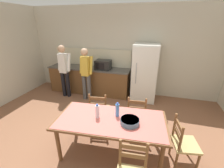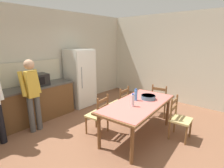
{
  "view_description": "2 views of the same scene",
  "coord_description": "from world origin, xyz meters",
  "px_view_note": "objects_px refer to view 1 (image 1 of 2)",
  "views": [
    {
      "loc": [
        1.11,
        -2.36,
        2.35
      ],
      "look_at": [
        0.34,
        0.37,
        1.19
      ],
      "focal_mm": 24.0,
      "sensor_mm": 36.0,
      "label": 1
    },
    {
      "loc": [
        -2.52,
        -2.1,
        2.09
      ],
      "look_at": [
        0.34,
        0.38,
        1.11
      ],
      "focal_mm": 28.0,
      "sensor_mm": 36.0,
      "label": 2
    }
  ],
  "objects_px": {
    "serving_bowl": "(130,121)",
    "chair_side_far_right": "(136,114)",
    "person_at_counter": "(86,72)",
    "dining_table": "(111,123)",
    "refrigerator": "(145,73)",
    "chair_side_far_left": "(99,110)",
    "chair_head_end": "(183,143)",
    "person_at_sink": "(64,69)",
    "bottle_near_centre": "(97,111)",
    "bottle_off_centre": "(117,110)",
    "microwave": "(103,65)"
  },
  "relations": [
    {
      "from": "chair_side_far_left",
      "to": "chair_side_far_right",
      "type": "xyz_separation_m",
      "value": [
        0.87,
        0.07,
        0.0
      ]
    },
    {
      "from": "bottle_near_centre",
      "to": "person_at_counter",
      "type": "height_order",
      "value": "person_at_counter"
    },
    {
      "from": "person_at_counter",
      "to": "bottle_near_centre",
      "type": "bearing_deg",
      "value": -149.95
    },
    {
      "from": "microwave",
      "to": "bottle_near_centre",
      "type": "relative_size",
      "value": 1.85
    },
    {
      "from": "person_at_sink",
      "to": "bottle_off_centre",
      "type": "bearing_deg",
      "value": -129.22
    },
    {
      "from": "refrigerator",
      "to": "chair_side_far_left",
      "type": "bearing_deg",
      "value": -117.77
    },
    {
      "from": "dining_table",
      "to": "person_at_sink",
      "type": "relative_size",
      "value": 1.17
    },
    {
      "from": "chair_side_far_left",
      "to": "person_at_counter",
      "type": "bearing_deg",
      "value": -62.15
    },
    {
      "from": "bottle_near_centre",
      "to": "serving_bowl",
      "type": "height_order",
      "value": "bottle_near_centre"
    },
    {
      "from": "person_at_sink",
      "to": "chair_side_far_right",
      "type": "bearing_deg",
      "value": -114.62
    },
    {
      "from": "chair_side_far_left",
      "to": "dining_table",
      "type": "bearing_deg",
      "value": 116.58
    },
    {
      "from": "bottle_near_centre",
      "to": "refrigerator",
      "type": "bearing_deg",
      "value": 75.22
    },
    {
      "from": "chair_head_end",
      "to": "chair_side_far_left",
      "type": "bearing_deg",
      "value": 61.0
    },
    {
      "from": "refrigerator",
      "to": "chair_side_far_left",
      "type": "height_order",
      "value": "refrigerator"
    },
    {
      "from": "dining_table",
      "to": "serving_bowl",
      "type": "bearing_deg",
      "value": -6.88
    },
    {
      "from": "dining_table",
      "to": "chair_side_far_left",
      "type": "height_order",
      "value": "chair_side_far_left"
    },
    {
      "from": "bottle_near_centre",
      "to": "bottle_off_centre",
      "type": "bearing_deg",
      "value": 23.48
    },
    {
      "from": "dining_table",
      "to": "person_at_counter",
      "type": "xyz_separation_m",
      "value": [
        -1.36,
        1.92,
        0.25
      ]
    },
    {
      "from": "microwave",
      "to": "person_at_sink",
      "type": "distance_m",
      "value": 1.27
    },
    {
      "from": "chair_head_end",
      "to": "bottle_off_centre",
      "type": "bearing_deg",
      "value": 79.24
    },
    {
      "from": "chair_side_far_right",
      "to": "chair_side_far_left",
      "type": "bearing_deg",
      "value": 0.17
    },
    {
      "from": "chair_side_far_right",
      "to": "person_at_counter",
      "type": "height_order",
      "value": "person_at_counter"
    },
    {
      "from": "serving_bowl",
      "to": "chair_side_far_left",
      "type": "bearing_deg",
      "value": 137.87
    },
    {
      "from": "serving_bowl",
      "to": "bottle_off_centre",
      "type": "bearing_deg",
      "value": 147.32
    },
    {
      "from": "bottle_near_centre",
      "to": "bottle_off_centre",
      "type": "relative_size",
      "value": 1.0
    },
    {
      "from": "person_at_sink",
      "to": "dining_table",
      "type": "bearing_deg",
      "value": -132.21
    },
    {
      "from": "microwave",
      "to": "chair_side_far_right",
      "type": "xyz_separation_m",
      "value": [
        1.34,
        -1.65,
        -0.62
      ]
    },
    {
      "from": "refrigerator",
      "to": "person_at_sink",
      "type": "xyz_separation_m",
      "value": [
        -2.54,
        -0.48,
        0.08
      ]
    },
    {
      "from": "chair_side_far_left",
      "to": "refrigerator",
      "type": "bearing_deg",
      "value": -125.79
    },
    {
      "from": "dining_table",
      "to": "bottle_off_centre",
      "type": "distance_m",
      "value": 0.25
    },
    {
      "from": "refrigerator",
      "to": "microwave",
      "type": "height_order",
      "value": "refrigerator"
    },
    {
      "from": "refrigerator",
      "to": "chair_head_end",
      "type": "distance_m",
      "value": 2.51
    },
    {
      "from": "chair_side_far_left",
      "to": "person_at_counter",
      "type": "distance_m",
      "value": 1.56
    },
    {
      "from": "chair_side_far_right",
      "to": "microwave",
      "type": "bearing_deg",
      "value": -55.35
    },
    {
      "from": "serving_bowl",
      "to": "person_at_counter",
      "type": "relative_size",
      "value": 0.19
    },
    {
      "from": "refrigerator",
      "to": "serving_bowl",
      "type": "relative_size",
      "value": 5.57
    },
    {
      "from": "bottle_off_centre",
      "to": "chair_side_far_left",
      "type": "height_order",
      "value": "bottle_off_centre"
    },
    {
      "from": "microwave",
      "to": "bottle_near_centre",
      "type": "height_order",
      "value": "microwave"
    },
    {
      "from": "chair_head_end",
      "to": "bottle_near_centre",
      "type": "bearing_deg",
      "value": 84.95
    },
    {
      "from": "person_at_sink",
      "to": "person_at_counter",
      "type": "xyz_separation_m",
      "value": [
        0.77,
        -0.02,
        -0.03
      ]
    },
    {
      "from": "bottle_near_centre",
      "to": "chair_side_far_left",
      "type": "height_order",
      "value": "bottle_near_centre"
    },
    {
      "from": "serving_bowl",
      "to": "chair_side_far_left",
      "type": "height_order",
      "value": "chair_side_far_left"
    },
    {
      "from": "chair_head_end",
      "to": "person_at_sink",
      "type": "bearing_deg",
      "value": 51.96
    },
    {
      "from": "chair_head_end",
      "to": "person_at_sink",
      "type": "relative_size",
      "value": 0.53
    },
    {
      "from": "person_at_sink",
      "to": "person_at_counter",
      "type": "bearing_deg",
      "value": -91.5
    },
    {
      "from": "refrigerator",
      "to": "serving_bowl",
      "type": "distance_m",
      "value": 2.46
    },
    {
      "from": "serving_bowl",
      "to": "refrigerator",
      "type": "bearing_deg",
      "value": 88.68
    },
    {
      "from": "chair_side_far_left",
      "to": "chair_side_far_right",
      "type": "bearing_deg",
      "value": 176.65
    },
    {
      "from": "bottle_off_centre",
      "to": "serving_bowl",
      "type": "xyz_separation_m",
      "value": [
        0.26,
        -0.16,
        -0.07
      ]
    },
    {
      "from": "serving_bowl",
      "to": "chair_side_far_right",
      "type": "xyz_separation_m",
      "value": [
        0.03,
        0.83,
        -0.38
      ]
    }
  ]
}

